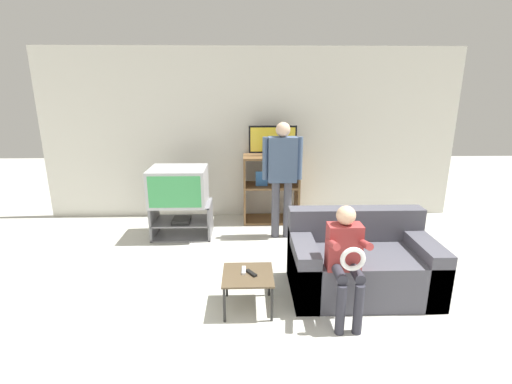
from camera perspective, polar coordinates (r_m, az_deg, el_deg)
wall_back at (r=5.82m, az=-0.85°, el=8.75°), size 6.40×0.06×2.60m
tv_stand at (r=5.29m, az=-11.26°, el=-4.20°), size 0.81×0.51×0.48m
television_main at (r=5.14m, az=-11.83°, el=0.91°), size 0.76×0.62×0.50m
media_shelf at (r=5.69m, az=2.31°, el=0.60°), size 0.84×0.46×1.03m
television_flat at (r=5.57m, az=2.59°, el=7.76°), size 0.71×0.20×0.44m
snack_table at (r=3.54m, az=-1.25°, el=-13.05°), size 0.47×0.47×0.36m
remote_control_black at (r=3.52m, az=-0.73°, el=-12.35°), size 0.11×0.14×0.02m
remote_control_white at (r=3.57m, az=-1.90°, el=-11.96°), size 0.04×0.14×0.02m
couch at (r=3.99m, az=15.80°, el=-10.65°), size 1.42×0.84×0.80m
person_standing_adult at (r=4.97m, az=4.06°, el=3.48°), size 0.53×0.20×1.59m
person_seated_child at (r=3.35m, az=13.65°, el=-9.41°), size 0.33×0.43×1.05m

